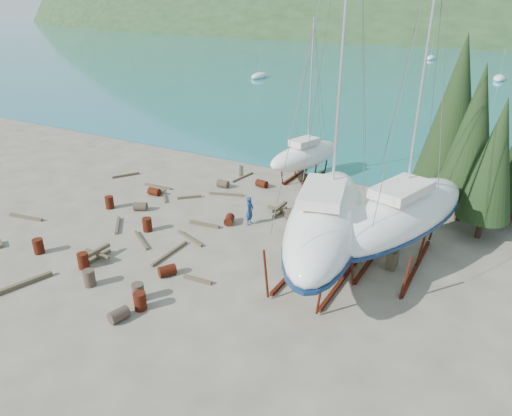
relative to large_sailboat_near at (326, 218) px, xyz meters
The scene contains 49 objects.
ground 8.12m from the large_sailboat_near, 167.49° to the right, with size 600.00×600.00×0.00m, color #5C5248.
bay_water 313.48m from the large_sailboat_near, 91.34° to the left, with size 700.00×700.00×0.00m, color teal.
far_house_left 200.04m from the large_sailboat_near, 109.66° to the left, with size 6.60×5.60×5.60m.
far_house_center 190.35m from the large_sailboat_near, 98.25° to the left, with size 6.60×5.60×5.60m.
cypress_near_right 11.90m from the large_sailboat_near, 63.44° to the left, with size 3.60×3.60×10.00m.
cypress_mid_right 10.87m from the large_sailboat_near, 51.40° to the left, with size 3.06×3.06×8.50m.
cypress_back_left 13.39m from the large_sailboat_near, 73.41° to the left, with size 4.14×4.14×11.50m.
moored_boat_left 69.34m from the large_sailboat_near, 122.59° to the left, with size 2.00×5.00×6.05m.
moored_boat_mid 78.47m from the large_sailboat_near, 88.04° to the left, with size 2.00×5.00×6.05m.
moored_boat_far 109.49m from the large_sailboat_near, 98.04° to the left, with size 2.00×5.00×6.05m.
large_sailboat_near is the anchor object (origin of this frame).
large_sailboat_far 4.17m from the large_sailboat_near, 42.20° to the left, with size 6.49×12.02×18.25m.
small_sailboat_shore 14.10m from the large_sailboat_near, 118.45° to the left, with size 4.47×7.98×12.18m.
worker 7.26m from the large_sailboat_near, 154.57° to the left, with size 0.69×0.45×1.90m, color navy.
drum_0 16.22m from the large_sailboat_near, 156.85° to the right, with size 0.58×0.58×0.88m, color #5A1E0F.
drum_1 10.87m from the large_sailboat_near, 126.84° to the right, with size 0.58×0.58×0.88m, color #2D2823.
drum_2 15.56m from the large_sailboat_near, 166.48° to the left, with size 0.58×0.58×0.88m, color #5A1E0F.
drum_4 12.92m from the large_sailboat_near, 134.29° to the left, with size 0.58×0.58×0.88m, color #5A1E0F.
drum_5 9.86m from the large_sailboat_near, 134.27° to the right, with size 0.58×0.58×0.88m, color #2D2823.
drum_6 8.30m from the large_sailboat_near, 162.48° to the left, with size 0.58×0.58×0.88m, color #5A1E0F.
drum_7 9.84m from the large_sailboat_near, 129.56° to the right, with size 0.58×0.58×0.88m, color #5A1E0F.
drum_8 16.18m from the large_sailboat_near, behind, with size 0.58×0.58×0.88m, color #5A1E0F.
drum_9 13.90m from the large_sailboat_near, 146.68° to the left, with size 0.58×0.58×0.88m, color #2D2823.
drum_10 13.06m from the large_sailboat_near, 151.41° to the right, with size 0.58×0.58×0.88m, color #5A1E0F.
drum_11 7.27m from the large_sailboat_near, 130.11° to the left, with size 0.58×0.58×0.88m, color #2D2823.
drum_12 8.64m from the large_sailboat_near, 147.10° to the right, with size 0.58×0.58×0.88m, color #5A1E0F.
drum_14 11.65m from the large_sailboat_near, behind, with size 0.58×0.58×0.88m, color #5A1E0F.
drum_15 14.18m from the large_sailboat_near, behind, with size 0.58×0.58×0.88m, color #2D2823.
drum_16 12.26m from the large_sailboat_near, 143.43° to the right, with size 0.58×0.58×0.88m, color #2D2823.
timber_0 15.30m from the large_sailboat_near, 138.12° to the left, with size 0.14×2.64×0.14m, color brown.
timber_1 3.72m from the large_sailboat_near, 148.98° to the left, with size 0.19×2.09×0.19m, color brown.
timber_2 20.68m from the large_sailboat_near, 164.39° to the left, with size 0.19×2.24×0.19m, color brown.
timber_3 11.37m from the large_sailboat_near, 167.86° to the right, with size 0.15×2.58×0.15m, color brown.
timber_4 13.41m from the large_sailboat_near, 160.19° to the left, with size 0.17×1.75×0.17m, color brown.
timber_5 9.12m from the large_sailboat_near, 161.69° to the right, with size 0.16×3.08×0.16m, color brown.
timber_6 12.87m from the large_sailboat_near, 113.65° to the left, with size 0.19×1.91×0.19m, color brown.
timber_7 7.24m from the large_sailboat_near, 141.65° to the right, with size 0.17×1.63×0.17m, color brown.
timber_8 9.27m from the large_sailboat_near, behind, with size 0.19×2.12×0.19m, color brown.
timber_9 16.95m from the large_sailboat_near, 137.16° to the left, with size 0.15×2.63×0.15m, color brown.
timber_10 12.41m from the large_sailboat_near, 148.70° to the left, with size 0.16×2.54×0.16m, color brown.
timber_11 8.85m from the large_sailboat_near, behind, with size 0.15×2.48×0.15m, color brown.
timber_12 13.83m from the large_sailboat_near, behind, with size 0.17×2.37×0.17m, color brown.
timber_13 19.05m from the large_sailboat_near, 158.52° to the right, with size 0.22×0.91×0.22m, color brown.
timber_14 20.13m from the large_sailboat_near, 169.03° to the right, with size 0.18×2.69×0.18m, color brown.
timber_15 14.95m from the large_sailboat_near, 165.10° to the left, with size 0.15×2.65×0.15m, color brown.
timber_16 15.59m from the large_sailboat_near, 144.84° to the right, with size 0.23×2.81×0.23m, color brown.
timber_17 16.74m from the large_sailboat_near, 162.65° to the left, with size 0.16×2.44×0.16m, color brown.
timber_pile_fore 12.73m from the large_sailboat_near, 155.71° to the right, with size 1.80×1.80×0.60m.
timber_pile_aft 8.07m from the large_sailboat_near, 134.74° to the left, with size 1.80×1.80×0.60m.
Camera 1 is at (14.71, -18.08, 13.00)m, focal length 32.00 mm.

